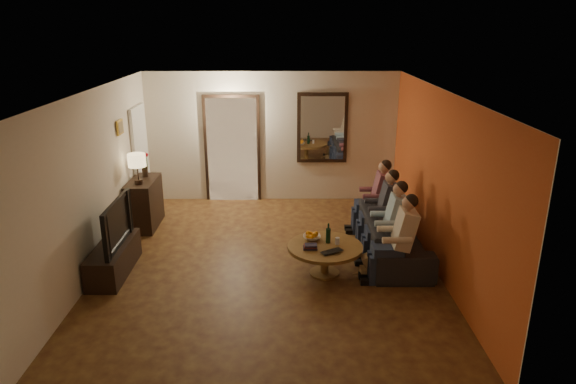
{
  "coord_description": "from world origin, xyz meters",
  "views": [
    {
      "loc": [
        0.25,
        -7.08,
        3.52
      ],
      "look_at": [
        0.3,
        0.3,
        1.05
      ],
      "focal_mm": 32.0,
      "sensor_mm": 36.0,
      "label": 1
    }
  ],
  "objects_px": {
    "person_b": "(391,226)",
    "laptop": "(334,253)",
    "person_c": "(383,212)",
    "person_d": "(377,199)",
    "dresser": "(144,203)",
    "wine_bottle": "(328,233)",
    "dog": "(378,259)",
    "sofa": "(392,235)",
    "coffee_table": "(325,260)",
    "table_lamp": "(137,169)",
    "person_a": "(399,242)",
    "tv_stand": "(114,259)",
    "bowl": "(312,237)",
    "tv": "(109,224)"
  },
  "relations": [
    {
      "from": "tv",
      "to": "person_b",
      "type": "xyz_separation_m",
      "value": [
        4.09,
        0.31,
        -0.18
      ]
    },
    {
      "from": "person_a",
      "to": "person_b",
      "type": "height_order",
      "value": "same"
    },
    {
      "from": "sofa",
      "to": "bowl",
      "type": "relative_size",
      "value": 8.45
    },
    {
      "from": "person_a",
      "to": "laptop",
      "type": "relative_size",
      "value": 3.65
    },
    {
      "from": "coffee_table",
      "to": "dog",
      "type": "bearing_deg",
      "value": -6.99
    },
    {
      "from": "wine_bottle",
      "to": "dresser",
      "type": "bearing_deg",
      "value": 150.47
    },
    {
      "from": "sofa",
      "to": "person_c",
      "type": "xyz_separation_m",
      "value": [
        -0.1,
        0.3,
        0.28
      ]
    },
    {
      "from": "tv",
      "to": "bowl",
      "type": "height_order",
      "value": "tv"
    },
    {
      "from": "wine_bottle",
      "to": "table_lamp",
      "type": "bearing_deg",
      "value": 153.61
    },
    {
      "from": "table_lamp",
      "to": "laptop",
      "type": "bearing_deg",
      "value": -31.3
    },
    {
      "from": "coffee_table",
      "to": "tv_stand",
      "type": "bearing_deg",
      "value": 178.87
    },
    {
      "from": "dresser",
      "to": "wine_bottle",
      "type": "xyz_separation_m",
      "value": [
        3.13,
        -1.77,
        0.17
      ]
    },
    {
      "from": "coffee_table",
      "to": "wine_bottle",
      "type": "distance_m",
      "value": 0.4
    },
    {
      "from": "tv",
      "to": "person_b",
      "type": "relative_size",
      "value": 0.98
    },
    {
      "from": "dresser",
      "to": "laptop",
      "type": "relative_size",
      "value": 2.95
    },
    {
      "from": "dog",
      "to": "wine_bottle",
      "type": "height_order",
      "value": "wine_bottle"
    },
    {
      "from": "person_d",
      "to": "coffee_table",
      "type": "height_order",
      "value": "person_d"
    },
    {
      "from": "table_lamp",
      "to": "person_d",
      "type": "relative_size",
      "value": 0.45
    },
    {
      "from": "table_lamp",
      "to": "person_a",
      "type": "height_order",
      "value": "table_lamp"
    },
    {
      "from": "dog",
      "to": "tv",
      "type": "bearing_deg",
      "value": 178.27
    },
    {
      "from": "bowl",
      "to": "tv_stand",
      "type": "bearing_deg",
      "value": -176.86
    },
    {
      "from": "person_b",
      "to": "bowl",
      "type": "relative_size",
      "value": 4.63
    },
    {
      "from": "coffee_table",
      "to": "bowl",
      "type": "height_order",
      "value": "bowl"
    },
    {
      "from": "table_lamp",
      "to": "tv_stand",
      "type": "distance_m",
      "value": 1.84
    },
    {
      "from": "table_lamp",
      "to": "laptop",
      "type": "relative_size",
      "value": 1.64
    },
    {
      "from": "person_b",
      "to": "wine_bottle",
      "type": "relative_size",
      "value": 3.87
    },
    {
      "from": "person_d",
      "to": "wine_bottle",
      "type": "distance_m",
      "value": 1.75
    },
    {
      "from": "person_c",
      "to": "person_d",
      "type": "bearing_deg",
      "value": 90.0
    },
    {
      "from": "table_lamp",
      "to": "sofa",
      "type": "distance_m",
      "value": 4.38
    },
    {
      "from": "person_b",
      "to": "laptop",
      "type": "height_order",
      "value": "person_b"
    },
    {
      "from": "sofa",
      "to": "dresser",
      "type": "bearing_deg",
      "value": 74.07
    },
    {
      "from": "person_a",
      "to": "person_b",
      "type": "xyz_separation_m",
      "value": [
        0.0,
        0.6,
        0.0
      ]
    },
    {
      "from": "tv",
      "to": "person_d",
      "type": "xyz_separation_m",
      "value": [
        4.09,
        1.51,
        -0.18
      ]
    },
    {
      "from": "wine_bottle",
      "to": "tv",
      "type": "bearing_deg",
      "value": -179.28
    },
    {
      "from": "dresser",
      "to": "person_c",
      "type": "relative_size",
      "value": 0.81
    },
    {
      "from": "table_lamp",
      "to": "dog",
      "type": "relative_size",
      "value": 0.96
    },
    {
      "from": "person_b",
      "to": "coffee_table",
      "type": "height_order",
      "value": "person_b"
    },
    {
      "from": "dog",
      "to": "sofa",
      "type": "bearing_deg",
      "value": 65.79
    },
    {
      "from": "dresser",
      "to": "sofa",
      "type": "xyz_separation_m",
      "value": [
        4.19,
        -1.2,
        -0.11
      ]
    },
    {
      "from": "person_a",
      "to": "wine_bottle",
      "type": "bearing_deg",
      "value": 160.93
    },
    {
      "from": "dresser",
      "to": "coffee_table",
      "type": "relative_size",
      "value": 0.89
    },
    {
      "from": "bowl",
      "to": "laptop",
      "type": "xyz_separation_m",
      "value": [
        0.28,
        -0.5,
        -0.02
      ]
    },
    {
      "from": "person_c",
      "to": "wine_bottle",
      "type": "height_order",
      "value": "person_c"
    },
    {
      "from": "bowl",
      "to": "wine_bottle",
      "type": "bearing_deg",
      "value": -27.55
    },
    {
      "from": "person_c",
      "to": "laptop",
      "type": "distance_m",
      "value": 1.55
    },
    {
      "from": "dog",
      "to": "person_b",
      "type": "bearing_deg",
      "value": 61.99
    },
    {
      "from": "tv_stand",
      "to": "dog",
      "type": "xyz_separation_m",
      "value": [
        3.84,
        -0.15,
        0.06
      ]
    },
    {
      "from": "table_lamp",
      "to": "coffee_table",
      "type": "relative_size",
      "value": 0.5
    },
    {
      "from": "tv",
      "to": "person_c",
      "type": "bearing_deg",
      "value": -77.49
    },
    {
      "from": "person_d",
      "to": "person_c",
      "type": "bearing_deg",
      "value": -90.0
    }
  ]
}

